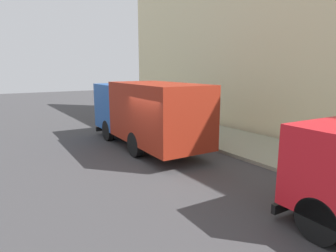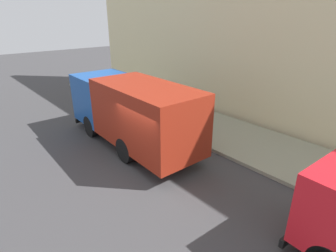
% 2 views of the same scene
% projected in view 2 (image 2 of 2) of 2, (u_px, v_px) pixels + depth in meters
% --- Properties ---
extents(ground, '(80.00, 80.00, 0.00)m').
position_uv_depth(ground, '(148.00, 169.00, 10.54)').
color(ground, '#3B393B').
extents(sidewalk, '(3.85, 30.00, 0.15)m').
position_uv_depth(sidewalk, '(227.00, 134.00, 13.49)').
color(sidewalk, gray).
rests_on(sidewalk, ground).
extents(building_facade, '(0.50, 30.00, 10.30)m').
position_uv_depth(building_facade, '(268.00, 24.00, 13.01)').
color(building_facade, beige).
rests_on(building_facade, ground).
extents(large_utility_truck, '(2.66, 7.64, 3.00)m').
position_uv_depth(large_utility_truck, '(131.00, 110.00, 11.92)').
color(large_utility_truck, '#17489A').
rests_on(large_utility_truck, ground).
extents(pedestrian_walking, '(0.49, 0.49, 1.73)m').
position_uv_depth(pedestrian_walking, '(150.00, 90.00, 17.39)').
color(pedestrian_walking, '#443056').
rests_on(pedestrian_walking, sidewalk).
extents(pedestrian_standing, '(0.44, 0.44, 1.81)m').
position_uv_depth(pedestrian_standing, '(155.00, 97.00, 15.78)').
color(pedestrian_standing, black).
rests_on(pedestrian_standing, sidewalk).
extents(traffic_cone_orange, '(0.50, 0.50, 0.71)m').
position_uv_depth(traffic_cone_orange, '(147.00, 105.00, 16.35)').
color(traffic_cone_orange, orange).
rests_on(traffic_cone_orange, sidewalk).
extents(street_sign_post, '(0.44, 0.08, 2.22)m').
position_uv_depth(street_sign_post, '(174.00, 103.00, 13.60)').
color(street_sign_post, '#4C5156').
rests_on(street_sign_post, sidewalk).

